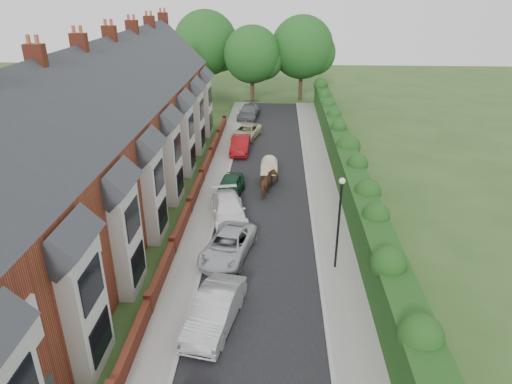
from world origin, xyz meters
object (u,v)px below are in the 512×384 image
car_silver_a (215,310)px  car_red (240,145)px  car_silver_b (228,245)px  horse (268,184)px  car_beige (246,132)px  car_white (228,210)px  car_green (230,187)px  car_grey (249,112)px  lamppost (339,213)px  horse_cart (269,169)px

car_silver_a → car_red: (-0.71, 22.40, -0.05)m
car_silver_b → horse: bearing=88.0°
car_silver_b → car_beige: size_ratio=1.06×
horse → car_white: bearing=68.8°
car_green → car_red: 9.20m
car_silver_b → car_grey: bearing=103.5°
lamppost → car_silver_a: bearing=-141.1°
car_silver_a → car_white: 9.72m
horse_cart → lamppost: bearing=-71.4°
lamppost → horse: lamppost is taller
car_silver_a → car_green: 13.22m
car_beige → car_red: bearing=-79.9°
car_grey → horse_cart: 18.15m
car_silver_a → car_beige: 26.49m
lamppost → car_white: 8.38m
car_white → horse_cart: bearing=54.9°
lamppost → car_grey: (-6.40, 29.00, -2.57)m
lamppost → car_silver_a: lamppost is taller
car_white → car_red: (-0.28, 12.69, 0.01)m
horse → horse_cart: (0.00, 2.20, 0.31)m
car_white → car_grey: size_ratio=0.98×
car_beige → horse: horse is taller
car_grey → horse: horse is taller
car_beige → car_green: bearing=-77.5°
car_silver_b → car_green: bearing=107.3°
lamppost → horse: bearing=112.8°
car_red → car_silver_a: bearing=-87.6°
car_silver_b → horse: (1.99, 7.91, 0.19)m
car_beige → car_silver_a: bearing=-75.4°
lamppost → car_red: bearing=109.8°
car_green → car_silver_a: bearing=-81.9°
horse_cart → car_red: bearing=111.7°
car_grey → car_green: bearing=-84.5°
lamppost → car_red: (-6.40, 17.80, -2.58)m
car_white → car_grey: (-0.28, 23.89, 0.01)m
car_red → car_beige: bearing=87.2°
car_white → horse_cart: size_ratio=1.73×
car_silver_a → horse: size_ratio=2.30×
car_grey → horse: 20.32m
car_grey → horse_cart: bearing=-76.0°
car_red → car_grey: bearing=90.6°
lamppost → car_beige: bearing=105.7°
car_red → horse_cart: size_ratio=1.54×
car_silver_a → horse: (1.97, 13.46, 0.09)m
car_silver_a → car_grey: bearing=102.3°
car_silver_a → horse: bearing=92.7°
lamppost → car_beige: lamppost is taller
car_green → car_red: car_red is taller
lamppost → car_green: bearing=126.7°
car_silver_a → car_grey: (-0.71, 33.60, -0.04)m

